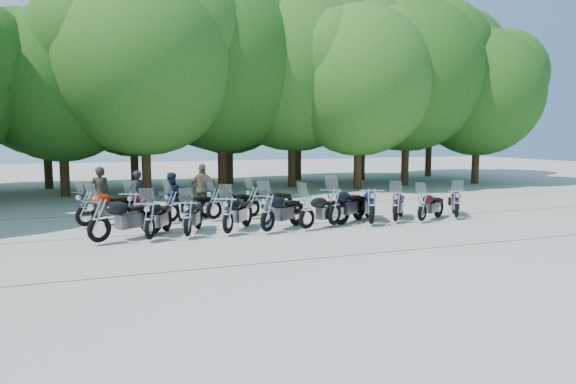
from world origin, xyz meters
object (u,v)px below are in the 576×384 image
object	(u,v)px
rider_0	(100,193)
rider_3	(137,194)
motorcycle_5	(307,210)
motorcycle_11	(85,207)
motorcycle_1	(150,219)
motorcycle_3	(228,214)
motorcycle_0	(99,219)
motorcycle_2	(188,217)
rider_1	(171,197)
motorcycle_14	(214,203)
motorcycle_13	(171,205)
motorcycle_4	(268,212)
motorcycle_10	(457,203)
motorcycle_12	(132,207)
motorcycle_7	(372,205)
motorcycle_6	(334,206)
motorcycle_9	(422,206)
motorcycle_15	(252,201)
motorcycle_8	(396,205)
rider_2	(203,189)

from	to	relation	value
rider_0	rider_3	bearing A→B (deg)	171.64
motorcycle_5	motorcycle_11	distance (m)	6.99
motorcycle_1	motorcycle_3	bearing A→B (deg)	-154.62
motorcycle_0	motorcycle_2	xyz separation A→B (m)	(2.36, 0.01, -0.09)
motorcycle_11	rider_1	bearing A→B (deg)	-111.02
rider_0	rider_3	size ratio (longest dim) A/B	1.09
motorcycle_2	motorcycle_14	world-z (taller)	motorcycle_14
motorcycle_13	rider_1	bearing A→B (deg)	-37.49
motorcycle_4	motorcycle_10	xyz separation A→B (m)	(7.02, 0.19, -0.08)
motorcycle_13	motorcycle_12	bearing A→B (deg)	59.76
motorcycle_10	motorcycle_1	bearing A→B (deg)	36.43
motorcycle_7	motorcycle_11	xyz separation A→B (m)	(-8.66, 2.83, -0.02)
motorcycle_6	motorcycle_7	xyz separation A→B (m)	(1.21, -0.26, -0.01)
motorcycle_0	rider_1	size ratio (longest dim) A/B	1.49
motorcycle_6	motorcycle_10	bearing A→B (deg)	-127.15
motorcycle_9	motorcycle_14	size ratio (longest dim) A/B	0.91
motorcycle_2	motorcycle_10	distance (m)	9.38
motorcycle_12	motorcycle_15	xyz separation A→B (m)	(4.06, 0.02, 0.02)
motorcycle_9	motorcycle_15	size ratio (longest dim) A/B	0.91
motorcycle_2	motorcycle_6	world-z (taller)	motorcycle_6
rider_0	motorcycle_1	bearing A→B (deg)	101.26
motorcycle_10	motorcycle_12	world-z (taller)	motorcycle_12
motorcycle_9	motorcycle_13	world-z (taller)	motorcycle_13
motorcycle_3	motorcycle_15	distance (m)	3.12
rider_3	motorcycle_8	bearing A→B (deg)	138.57
motorcycle_5	motorcycle_7	distance (m)	2.27
motorcycle_2	rider_2	size ratio (longest dim) A/B	1.15
motorcycle_7	rider_0	xyz separation A→B (m)	(-8.20, 4.44, 0.24)
motorcycle_0	rider_2	xyz separation A→B (m)	(3.66, 4.28, 0.24)
motorcycle_0	motorcycle_1	size ratio (longest dim) A/B	1.11
motorcycle_6	rider_1	size ratio (longest dim) A/B	1.48
motorcycle_1	motorcycle_10	world-z (taller)	motorcycle_1
motorcycle_3	motorcycle_15	xyz separation A→B (m)	(1.55, 2.71, -0.01)
motorcycle_6	rider_0	xyz separation A→B (m)	(-6.99, 4.18, 0.23)
motorcycle_0	motorcycle_8	world-z (taller)	motorcycle_0
motorcycle_10	motorcycle_13	bearing A→B (deg)	20.01
motorcycle_10	rider_0	world-z (taller)	rider_0
motorcycle_2	motorcycle_10	xyz separation A→B (m)	(9.38, 0.08, -0.03)
motorcycle_12	motorcycle_2	bearing A→B (deg)	141.16
motorcycle_13	rider_3	xyz separation A→B (m)	(-0.99, 1.56, 0.24)
motorcycle_6	motorcycle_7	size ratio (longest dim) A/B	1.01
motorcycle_2	motorcycle_1	bearing A→B (deg)	24.75
motorcycle_0	motorcycle_15	xyz separation A→B (m)	(5.10, 2.73, -0.07)
motorcycle_11	motorcycle_13	size ratio (longest dim) A/B	1.10
motorcycle_9	motorcycle_2	bearing A→B (deg)	57.30
motorcycle_3	motorcycle_13	xyz separation A→B (m)	(-1.26, 2.71, -0.03)
motorcycle_15	motorcycle_13	bearing A→B (deg)	65.02
motorcycle_3	motorcycle_13	distance (m)	2.99
motorcycle_4	motorcycle_14	distance (m)	3.01
rider_1	motorcycle_12	bearing A→B (deg)	27.26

